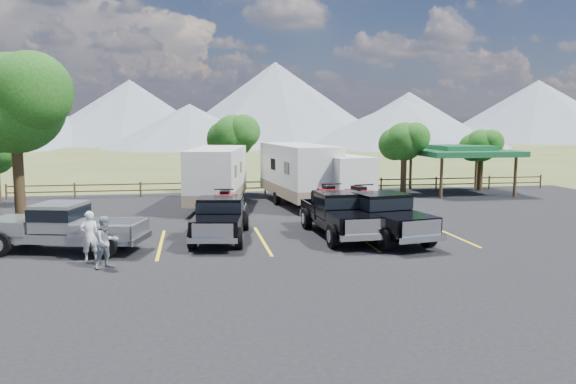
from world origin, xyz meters
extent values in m
plane|color=#4A5624|center=(0.00, 0.00, 0.00)|extent=(320.00, 320.00, 0.00)
cube|color=black|center=(0.00, 3.00, 0.02)|extent=(44.00, 34.00, 0.04)
cube|color=yellow|center=(-6.00, 4.00, 0.04)|extent=(0.12, 5.50, 0.01)
cube|color=yellow|center=(-2.00, 4.00, 0.04)|extent=(0.12, 5.50, 0.01)
cube|color=yellow|center=(2.00, 4.00, 0.04)|extent=(0.12, 5.50, 0.01)
cube|color=yellow|center=(6.00, 4.00, 0.04)|extent=(0.12, 5.50, 0.01)
cylinder|color=black|center=(-12.50, 9.00, 2.24)|extent=(0.48, 0.48, 4.48)
sphere|color=#184110|center=(-12.50, 9.00, 5.60)|extent=(4.48, 4.48, 4.48)
sphere|color=#184110|center=(-11.54, 8.20, 6.08)|extent=(3.52, 3.52, 3.52)
cylinder|color=black|center=(9.00, 17.00, 1.40)|extent=(0.39, 0.39, 2.80)
sphere|color=#184110|center=(9.00, 17.00, 3.50)|extent=(2.52, 2.52, 2.52)
sphere|color=#184110|center=(9.54, 16.55, 3.77)|extent=(1.98, 1.98, 1.98)
sphere|color=#184110|center=(8.50, 17.40, 3.32)|extent=(2.16, 2.16, 2.16)
cylinder|color=black|center=(15.00, 18.00, 1.26)|extent=(0.38, 0.38, 2.52)
sphere|color=#184110|center=(15.00, 18.00, 3.15)|extent=(2.24, 2.24, 2.24)
sphere|color=#184110|center=(15.48, 17.60, 3.39)|extent=(1.76, 1.76, 1.76)
sphere|color=#184110|center=(14.55, 18.35, 2.99)|extent=(1.92, 1.92, 1.92)
cylinder|color=black|center=(-2.00, 19.00, 1.54)|extent=(0.41, 0.41, 3.08)
sphere|color=#184110|center=(-2.00, 19.00, 3.85)|extent=(2.80, 2.80, 2.80)
sphere|color=#184110|center=(-1.40, 18.50, 4.15)|extent=(2.20, 2.20, 2.20)
sphere|color=#184110|center=(-2.56, 19.44, 3.65)|extent=(2.40, 2.40, 2.40)
sphere|color=#184110|center=(-15.55, 16.62, 3.02)|extent=(1.65, 1.65, 1.65)
cylinder|color=brown|center=(-16.00, 18.50, 0.50)|extent=(0.12, 0.12, 1.00)
cylinder|color=brown|center=(-12.00, 18.50, 0.50)|extent=(0.12, 0.12, 1.00)
cylinder|color=brown|center=(-8.00, 18.50, 0.50)|extent=(0.12, 0.12, 1.00)
cylinder|color=brown|center=(-4.00, 18.50, 0.50)|extent=(0.12, 0.12, 1.00)
cylinder|color=brown|center=(0.00, 18.50, 0.50)|extent=(0.12, 0.12, 1.00)
cylinder|color=brown|center=(4.00, 18.50, 0.50)|extent=(0.12, 0.12, 1.00)
cylinder|color=brown|center=(8.00, 18.50, 0.50)|extent=(0.12, 0.12, 1.00)
cylinder|color=brown|center=(12.00, 18.50, 0.50)|extent=(0.12, 0.12, 1.00)
cylinder|color=brown|center=(16.00, 18.50, 0.50)|extent=(0.12, 0.12, 1.00)
cylinder|color=brown|center=(20.00, 18.50, 0.50)|extent=(0.12, 0.12, 1.00)
cube|color=brown|center=(2.00, 18.50, 0.45)|extent=(36.00, 0.06, 0.08)
cube|color=brown|center=(2.00, 18.50, 0.85)|extent=(36.00, 0.06, 0.08)
cylinder|color=brown|center=(10.50, 14.50, 1.30)|extent=(0.20, 0.20, 2.60)
cylinder|color=brown|center=(10.50, 19.50, 1.30)|extent=(0.20, 0.20, 2.60)
cylinder|color=brown|center=(15.50, 14.50, 1.30)|extent=(0.20, 0.20, 2.60)
cylinder|color=brown|center=(15.50, 19.50, 1.30)|extent=(0.20, 0.20, 2.60)
cube|color=#195831|center=(13.00, 17.00, 2.75)|extent=(6.20, 6.20, 0.35)
cube|color=#195831|center=(13.00, 17.00, 3.05)|extent=(3.50, 3.50, 0.35)
cone|color=slate|center=(-18.00, 112.00, 7.00)|extent=(44.00, 44.00, 14.00)
cone|color=slate|center=(14.00, 108.00, 9.00)|extent=(52.00, 52.00, 18.00)
cone|color=slate|center=(48.00, 114.00, 6.00)|extent=(40.00, 40.00, 12.00)
cone|color=slate|center=(80.00, 110.00, 7.50)|extent=(50.00, 50.00, 15.00)
cone|color=slate|center=(-5.00, 87.00, 4.00)|extent=(32.00, 32.00, 8.00)
cone|color=slate|center=(35.00, 84.00, 4.50)|extent=(40.00, 40.00, 9.00)
cube|color=black|center=(-3.62, 4.58, 0.63)|extent=(2.53, 5.50, 0.33)
cube|color=black|center=(-3.91, 2.82, 0.97)|extent=(2.03, 1.94, 0.46)
cube|color=black|center=(-3.64, 4.47, 1.29)|extent=(1.96, 1.71, 0.93)
cube|color=black|center=(-3.64, 4.47, 1.43)|extent=(2.00, 1.77, 0.42)
cube|color=black|center=(-3.36, 6.23, 0.88)|extent=(2.12, 2.49, 0.51)
cube|color=silver|center=(-4.06, 1.88, 0.92)|extent=(1.48, 0.31, 0.51)
cube|color=silver|center=(-4.07, 1.83, 0.57)|extent=(1.83, 0.46, 0.20)
cube|color=silver|center=(-3.18, 7.34, 0.57)|extent=(1.82, 0.44, 0.20)
cylinder|color=black|center=(-4.78, 2.90, 0.46)|extent=(0.41, 0.87, 0.84)
cylinder|color=black|center=(-3.05, 2.63, 0.46)|extent=(0.41, 0.87, 0.84)
cylinder|color=black|center=(-4.19, 6.54, 0.46)|extent=(0.41, 0.87, 0.84)
cylinder|color=black|center=(-2.47, 6.26, 0.46)|extent=(0.41, 0.87, 0.84)
cube|color=#9A0813|center=(-3.36, 6.23, 1.51)|extent=(0.83, 1.30, 0.33)
cube|color=black|center=(-3.36, 6.23, 1.74)|extent=(0.48, 0.75, 0.17)
cube|color=#9A0813|center=(-3.44, 5.73, 1.60)|extent=(0.79, 0.44, 0.20)
cylinder|color=black|center=(-3.42, 5.82, 1.93)|extent=(0.83, 0.19, 0.06)
cylinder|color=black|center=(-3.85, 5.80, 1.32)|extent=(0.32, 0.55, 0.52)
cylinder|color=black|center=(-3.03, 5.66, 1.32)|extent=(0.32, 0.55, 0.52)
cylinder|color=black|center=(-3.69, 6.81, 1.32)|extent=(0.32, 0.55, 0.52)
cylinder|color=black|center=(-2.86, 6.67, 1.32)|extent=(0.32, 0.55, 0.52)
cube|color=black|center=(1.31, 4.26, 0.68)|extent=(2.14, 5.84, 0.36)
cube|color=black|center=(1.41, 2.32, 1.05)|extent=(2.03, 1.91, 0.51)
cube|color=black|center=(1.32, 4.14, 1.40)|extent=(1.98, 1.67, 1.01)
cube|color=black|center=(1.32, 4.14, 1.56)|extent=(2.02, 1.73, 0.45)
cube|color=black|center=(1.22, 6.08, 0.95)|extent=(2.06, 2.52, 0.56)
cube|color=silver|center=(1.46, 1.29, 1.00)|extent=(1.62, 0.16, 0.56)
cube|color=silver|center=(1.46, 1.23, 0.62)|extent=(1.99, 0.28, 0.22)
cube|color=silver|center=(1.16, 7.29, 0.62)|extent=(1.99, 0.26, 0.22)
cylinder|color=black|center=(0.46, 2.22, 0.49)|extent=(0.35, 0.92, 0.91)
cylinder|color=black|center=(2.36, 2.31, 0.49)|extent=(0.35, 0.92, 0.91)
cylinder|color=black|center=(0.26, 6.21, 0.49)|extent=(0.35, 0.92, 0.91)
cylinder|color=black|center=(2.16, 6.31, 0.49)|extent=(0.35, 0.92, 0.91)
cube|color=#9A0813|center=(1.22, 6.08, 1.64)|extent=(0.77, 1.35, 0.35)
cube|color=black|center=(1.22, 6.08, 1.89)|extent=(0.44, 0.78, 0.18)
cube|color=#9A0813|center=(1.25, 5.52, 1.74)|extent=(0.82, 0.39, 0.22)
cylinder|color=black|center=(1.24, 5.62, 2.09)|extent=(0.91, 0.11, 0.06)
cylinder|color=black|center=(0.79, 5.50, 1.43)|extent=(0.29, 0.58, 0.57)
cylinder|color=black|center=(1.70, 5.54, 1.43)|extent=(0.29, 0.58, 0.57)
cylinder|color=black|center=(0.74, 6.61, 1.43)|extent=(0.29, 0.58, 0.57)
cylinder|color=black|center=(1.65, 6.65, 1.43)|extent=(0.29, 0.58, 0.57)
cube|color=black|center=(2.75, 3.57, 0.68)|extent=(2.93, 6.05, 0.37)
cube|color=black|center=(3.12, 1.65, 1.06)|extent=(2.26, 2.17, 0.51)
cube|color=black|center=(2.77, 3.45, 1.41)|extent=(2.18, 1.92, 1.02)
cube|color=black|center=(2.77, 3.45, 1.57)|extent=(2.23, 1.99, 0.46)
cube|color=black|center=(2.41, 5.37, 0.96)|extent=(2.38, 2.77, 0.56)
cube|color=silver|center=(3.31, 0.63, 1.01)|extent=(1.61, 0.39, 0.56)
cube|color=silver|center=(3.32, 0.57, 0.62)|extent=(1.99, 0.55, 0.22)
cube|color=silver|center=(2.18, 6.57, 0.62)|extent=(1.99, 0.53, 0.22)
cylinder|color=black|center=(2.19, 1.41, 0.50)|extent=(0.47, 0.96, 0.92)
cylinder|color=black|center=(4.07, 1.77, 0.50)|extent=(0.47, 0.96, 0.92)
cylinder|color=black|center=(1.43, 5.37, 0.50)|extent=(0.47, 0.96, 0.92)
cylinder|color=black|center=(3.31, 5.73, 0.50)|extent=(0.47, 0.96, 0.92)
cube|color=#9A0813|center=(2.41, 5.37, 1.65)|extent=(0.95, 1.43, 0.36)
cube|color=black|center=(2.41, 5.37, 1.90)|extent=(0.54, 0.83, 0.18)
cube|color=#9A0813|center=(2.51, 4.82, 1.75)|extent=(0.87, 0.50, 0.22)
cylinder|color=black|center=(2.49, 4.92, 2.11)|extent=(0.91, 0.23, 0.06)
cylinder|color=black|center=(2.06, 4.74, 1.44)|extent=(0.37, 0.61, 0.57)
cylinder|color=black|center=(2.96, 4.91, 1.44)|extent=(0.37, 0.61, 0.57)
cylinder|color=black|center=(1.85, 5.84, 1.44)|extent=(0.37, 0.61, 0.57)
cylinder|color=black|center=(2.75, 6.01, 1.44)|extent=(0.37, 0.61, 0.57)
cube|color=silver|center=(-3.36, 13.00, 1.98)|extent=(3.83, 7.97, 2.75)
cube|color=gray|center=(-3.36, 13.00, 0.91)|extent=(3.86, 8.01, 0.61)
cube|color=black|center=(-4.93, 11.35, 2.25)|extent=(0.19, 0.90, 0.61)
cube|color=black|center=(-2.51, 10.89, 2.25)|extent=(0.19, 0.90, 0.61)
cylinder|color=black|center=(-4.44, 13.51, 0.40)|extent=(0.38, 0.75, 0.71)
cylinder|color=black|center=(-2.18, 13.09, 0.40)|extent=(0.38, 0.75, 0.71)
cube|color=black|center=(-4.25, 8.34, 0.55)|extent=(0.46, 1.83, 0.10)
cube|color=silver|center=(1.25, 13.39, 2.06)|extent=(3.45, 8.22, 2.87)
cube|color=gray|center=(1.25, 13.39, 0.94)|extent=(3.48, 8.26, 0.64)
cube|color=black|center=(0.20, 11.26, 2.35)|extent=(0.13, 0.95, 0.64)
cube|color=black|center=(2.76, 11.56, 2.35)|extent=(0.13, 0.95, 0.64)
cylinder|color=black|center=(0.02, 13.57, 0.41)|extent=(0.35, 0.77, 0.74)
cylinder|color=black|center=(2.41, 13.85, 0.41)|extent=(0.35, 0.77, 0.74)
cube|color=black|center=(1.82, 8.48, 0.57)|extent=(0.35, 1.92, 0.11)
cube|color=silver|center=(2.86, 12.29, 1.76)|extent=(3.46, 7.09, 2.45)
cube|color=gray|center=(2.86, 12.29, 0.81)|extent=(3.49, 7.13, 0.54)
cube|color=black|center=(2.12, 10.41, 2.01)|extent=(0.18, 0.80, 0.54)
cube|color=black|center=(4.27, 10.84, 2.01)|extent=(0.18, 0.80, 0.54)
cylinder|color=black|center=(1.81, 12.36, 0.36)|extent=(0.35, 0.67, 0.63)
cylinder|color=black|center=(3.81, 12.76, 0.36)|extent=(0.35, 0.67, 0.63)
cube|color=black|center=(3.69, 8.16, 0.49)|extent=(0.43, 1.62, 0.09)
cube|color=gray|center=(-9.43, 3.32, 0.65)|extent=(5.82, 3.15, 0.35)
cube|color=gray|center=(-11.24, 3.80, 1.01)|extent=(2.17, 2.25, 0.49)
cube|color=gray|center=(-9.55, 3.35, 1.35)|extent=(1.94, 2.16, 0.97)
cube|color=black|center=(-9.55, 3.35, 1.50)|extent=(2.00, 2.21, 0.44)
cube|color=gray|center=(-7.74, 2.87, 0.92)|extent=(2.74, 2.40, 0.54)
cube|color=silver|center=(-6.61, 2.57, 0.59)|extent=(0.64, 1.88, 0.21)
cylinder|color=black|center=(-11.06, 4.70, 0.48)|extent=(0.92, 0.51, 0.88)
cylinder|color=black|center=(-7.34, 3.71, 0.48)|extent=(0.92, 0.51, 0.88)
cylinder|color=black|center=(-7.81, 1.94, 0.48)|extent=(0.92, 0.51, 0.88)
imported|color=silver|center=(-8.25, 1.74, 0.91)|extent=(0.72, 0.58, 1.73)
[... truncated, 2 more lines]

